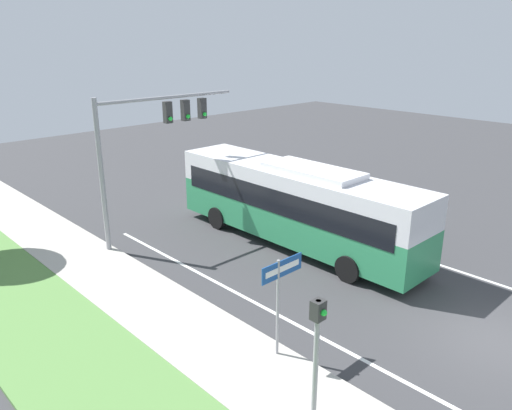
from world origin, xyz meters
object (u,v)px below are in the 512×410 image
object	(u,v)px
bus	(295,201)
signal_gantry	(151,133)
pedestrian_signal	(317,346)
street_sign	(280,288)

from	to	relation	value
bus	signal_gantry	bearing A→B (deg)	128.33
signal_gantry	pedestrian_signal	distance (m)	13.03
pedestrian_signal	street_sign	size ratio (longest dim) A/B	1.12
street_sign	pedestrian_signal	bearing A→B (deg)	-120.80
bus	street_sign	bearing A→B (deg)	-140.99
pedestrian_signal	street_sign	distance (m)	2.86
bus	street_sign	xyz separation A→B (m)	(-6.19, -5.01, 0.18)
signal_gantry	pedestrian_signal	size ratio (longest dim) A/B	2.04
signal_gantry	pedestrian_signal	xyz separation A→B (m)	(-3.90, -12.20, -2.39)
bus	signal_gantry	world-z (taller)	signal_gantry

